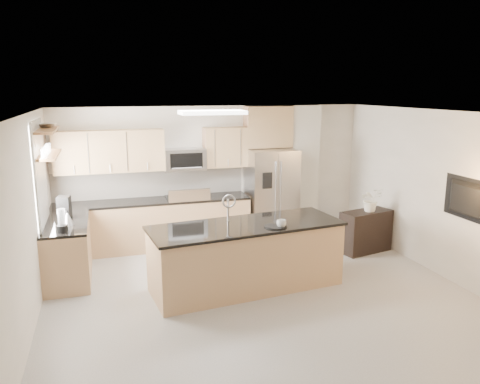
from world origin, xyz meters
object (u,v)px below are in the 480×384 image
object	(u,v)px
credenza	(366,231)
television	(467,200)
platter	(275,226)
kettle	(68,218)
coffee_maker	(64,208)
flower_vase	(371,194)
microwave	(185,159)
blender	(62,222)
cup	(281,224)
bowl	(47,125)
refrigerator	(271,194)
range	(187,221)
island	(246,256)

from	to	relation	value
credenza	television	bearing A→B (deg)	-89.11
platter	kettle	xyz separation A→B (m)	(-2.87, 1.18, 0.03)
coffee_maker	television	size ratio (longest dim) A/B	0.32
platter	flower_vase	xyz separation A→B (m)	(2.25, 1.12, 0.09)
microwave	platter	bearing A→B (deg)	-71.60
credenza	microwave	bearing A→B (deg)	141.85
blender	cup	bearing A→B (deg)	-15.81
bowl	refrigerator	bearing A→B (deg)	10.14
range	refrigerator	world-z (taller)	refrigerator
kettle	coffee_maker	distance (m)	0.44
blender	coffee_maker	size ratio (longest dim) A/B	0.99
flower_vase	television	bearing A→B (deg)	-77.33
platter	bowl	distance (m)	3.79
microwave	platter	distance (m)	2.77
blender	flower_vase	distance (m)	5.19
blender	refrigerator	bearing A→B (deg)	22.85
blender	bowl	distance (m)	1.59
credenza	bowl	size ratio (longest dim) A/B	2.70
cup	refrigerator	bearing A→B (deg)	73.08
bowl	flower_vase	world-z (taller)	bowl
credenza	coffee_maker	bearing A→B (deg)	161.55
island	bowl	size ratio (longest dim) A/B	8.36
coffee_maker	microwave	bearing A→B (deg)	24.32
microwave	cup	size ratio (longest dim) A/B	5.46
coffee_maker	cup	bearing A→B (deg)	-28.61
credenza	platter	size ratio (longest dim) A/B	2.96
kettle	television	size ratio (longest dim) A/B	0.21
range	kettle	bearing A→B (deg)	-148.23
range	bowl	xyz separation A→B (m)	(-2.25, -0.75, 1.91)
refrigerator	blender	size ratio (longest dim) A/B	5.19
kettle	coffee_maker	bearing A→B (deg)	99.22
refrigerator	credenza	size ratio (longest dim) A/B	1.87
credenza	bowl	xyz separation A→B (m)	(-5.30, 0.54, 2.00)
range	credenza	xyz separation A→B (m)	(3.05, -1.29, -0.09)
cup	television	size ratio (longest dim) A/B	0.13
range	flower_vase	xyz separation A→B (m)	(3.10, -1.30, 0.61)
range	refrigerator	size ratio (longest dim) A/B	0.64
bowl	television	distance (m)	6.32
microwave	credenza	bearing A→B (deg)	-24.84
microwave	credenza	xyz separation A→B (m)	(3.05, -1.41, -1.25)
range	coffee_maker	bearing A→B (deg)	-158.56
platter	flower_vase	size ratio (longest dim) A/B	0.50
platter	blender	distance (m)	3.04
cup	television	distance (m)	2.69
island	television	size ratio (longest dim) A/B	2.73
range	microwave	size ratio (longest dim) A/B	1.50
microwave	refrigerator	distance (m)	1.82
flower_vase	television	distance (m)	1.88
blender	kettle	size ratio (longest dim) A/B	1.50
cup	coffee_maker	size ratio (longest dim) A/B	0.40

